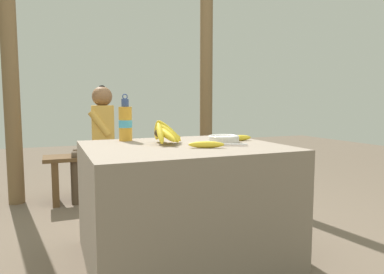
{
  "coord_description": "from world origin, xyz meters",
  "views": [
    {
      "loc": [
        -0.72,
        -1.88,
        0.94
      ],
      "look_at": [
        0.08,
        0.05,
        0.73
      ],
      "focal_mm": 32.0,
      "sensor_mm": 36.0,
      "label": 1
    }
  ],
  "objects": [
    {
      "name": "ground_plane",
      "position": [
        0.0,
        0.0,
        0.0
      ],
      "size": [
        12.0,
        12.0,
        0.0
      ],
      "primitive_type": "plane",
      "color": "brown"
    },
    {
      "name": "market_counter",
      "position": [
        0.0,
        0.0,
        0.34
      ],
      "size": [
        1.13,
        0.96,
        0.69
      ],
      "color": "gray",
      "rests_on": "ground_plane"
    },
    {
      "name": "banana_bunch_ripe",
      "position": [
        -0.09,
        0.09,
        0.76
      ],
      "size": [
        0.21,
        0.33,
        0.16
      ],
      "color": "#4C381E",
      "rests_on": "market_counter"
    },
    {
      "name": "serving_bowl",
      "position": [
        0.28,
        0.02,
        0.71
      ],
      "size": [
        0.2,
        0.2,
        0.05
      ],
      "color": "white",
      "rests_on": "market_counter"
    },
    {
      "name": "water_bottle",
      "position": [
        -0.27,
        0.36,
        0.81
      ],
      "size": [
        0.09,
        0.09,
        0.31
      ],
      "color": "gold",
      "rests_on": "market_counter"
    },
    {
      "name": "loose_banana_front",
      "position": [
        0.07,
        -0.18,
        0.71
      ],
      "size": [
        0.2,
        0.11,
        0.04
      ],
      "rotation": [
        0.0,
        0.0,
        -0.38
      ],
      "color": "yellow",
      "rests_on": "market_counter"
    },
    {
      "name": "loose_banana_side",
      "position": [
        0.43,
        0.07,
        0.71
      ],
      "size": [
        0.17,
        0.04,
        0.04
      ],
      "rotation": [
        0.0,
        0.0,
        -0.01
      ],
      "color": "yellow",
      "rests_on": "market_counter"
    },
    {
      "name": "knife",
      "position": [
        0.19,
        -0.12,
        0.7
      ],
      "size": [
        0.23,
        0.12,
        0.02
      ],
      "rotation": [
        0.0,
        0.0,
        -0.42
      ],
      "color": "#BCBCC1",
      "rests_on": "market_counter"
    },
    {
      "name": "wooden_bench",
      "position": [
        -0.06,
        1.5,
        0.37
      ],
      "size": [
        1.48,
        0.32,
        0.44
      ],
      "color": "brown",
      "rests_on": "ground_plane"
    },
    {
      "name": "seated_vendor",
      "position": [
        -0.3,
        1.47,
        0.64
      ],
      "size": [
        0.43,
        0.41,
        1.11
      ],
      "rotation": [
        0.0,
        0.0,
        3.01
      ],
      "color": "#473828",
      "rests_on": "ground_plane"
    },
    {
      "name": "banana_bunch_green",
      "position": [
        0.38,
        1.49,
        0.51
      ],
      "size": [
        0.18,
        0.28,
        0.15
      ],
      "color": "#4C381E",
      "rests_on": "wooden_bench"
    },
    {
      "name": "support_post_near",
      "position": [
        -1.04,
        1.65,
        1.29
      ],
      "size": [
        0.14,
        0.14,
        2.58
      ],
      "color": "brown",
      "rests_on": "ground_plane"
    },
    {
      "name": "support_post_far",
      "position": [
        0.92,
        1.65,
        1.29
      ],
      "size": [
        0.14,
        0.14,
        2.58
      ],
      "color": "brown",
      "rests_on": "ground_plane"
    }
  ]
}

